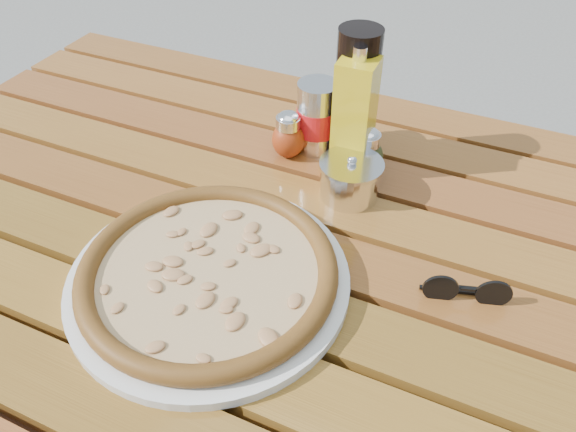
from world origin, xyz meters
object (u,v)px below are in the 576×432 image
at_px(parmesan_tin, 350,179).
at_px(plate, 209,280).
at_px(pizza, 208,271).
at_px(pepper_shaker, 288,135).
at_px(olive_oil_cruet, 354,118).
at_px(sunglasses, 466,291).
at_px(soda_can, 317,118).
at_px(oregano_shaker, 366,152).
at_px(table, 282,278).
at_px(dark_bottle, 355,98).

bearing_deg(parmesan_tin, plate, -112.75).
xyz_separation_m(pizza, pepper_shaker, (-0.02, 0.30, 0.02)).
xyz_separation_m(olive_oil_cruet, sunglasses, (0.22, -0.20, -0.08)).
bearing_deg(sunglasses, soda_can, 125.16).
bearing_deg(olive_oil_cruet, pepper_shaker, -178.63).
distance_m(olive_oil_cruet, parmesan_tin, 0.09).
relative_size(pizza, pepper_shaker, 5.52).
bearing_deg(parmesan_tin, sunglasses, -34.23).
height_order(oregano_shaker, parmesan_tin, oregano_shaker).
height_order(plate, oregano_shaker, oregano_shaker).
height_order(table, soda_can, soda_can).
height_order(soda_can, parmesan_tin, soda_can).
height_order(soda_can, sunglasses, soda_can).
distance_m(oregano_shaker, soda_can, 0.10).
bearing_deg(soda_can, oregano_shaker, -18.21).
relative_size(table, olive_oil_cruet, 6.67).
height_order(table, sunglasses, sunglasses).
xyz_separation_m(plate, olive_oil_cruet, (0.08, 0.30, 0.09)).
bearing_deg(oregano_shaker, sunglasses, -45.31).
relative_size(plate, parmesan_tin, 3.70).
xyz_separation_m(oregano_shaker, soda_can, (-0.10, 0.03, 0.02)).
bearing_deg(soda_can, pepper_shaker, -131.47).
relative_size(parmesan_tin, sunglasses, 0.89).
xyz_separation_m(plate, soda_can, (0.01, 0.34, 0.05)).
bearing_deg(dark_bottle, parmesan_tin, -71.42).
height_order(dark_bottle, parmesan_tin, dark_bottle).
height_order(table, pepper_shaker, pepper_shaker).
bearing_deg(sunglasses, dark_bottle, 118.66).
height_order(table, olive_oil_cruet, olive_oil_cruet).
bearing_deg(parmesan_tin, soda_can, 134.57).
height_order(dark_bottle, sunglasses, dark_bottle).
bearing_deg(pizza, parmesan_tin, 67.25).
relative_size(oregano_shaker, dark_bottle, 0.37).
distance_m(parmesan_tin, sunglasses, 0.24).
bearing_deg(table, pizza, -115.39).
bearing_deg(pepper_shaker, dark_bottle, 20.56).
height_order(pizza, sunglasses, sunglasses).
distance_m(table, pizza, 0.16).
height_order(pizza, parmesan_tin, parmesan_tin).
bearing_deg(pepper_shaker, parmesan_tin, -24.09).
height_order(plate, olive_oil_cruet, olive_oil_cruet).
bearing_deg(olive_oil_cruet, plate, -105.13).
bearing_deg(pizza, plate, -135.00).
relative_size(table, pepper_shaker, 17.07).
bearing_deg(table, olive_oil_cruet, 81.19).
xyz_separation_m(plate, pepper_shaker, (-0.02, 0.30, 0.03)).
xyz_separation_m(plate, pizza, (0.00, 0.00, 0.02)).
distance_m(pepper_shaker, parmesan_tin, 0.14).
bearing_deg(pizza, pepper_shaker, 94.70).
height_order(parmesan_tin, sunglasses, parmesan_tin).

